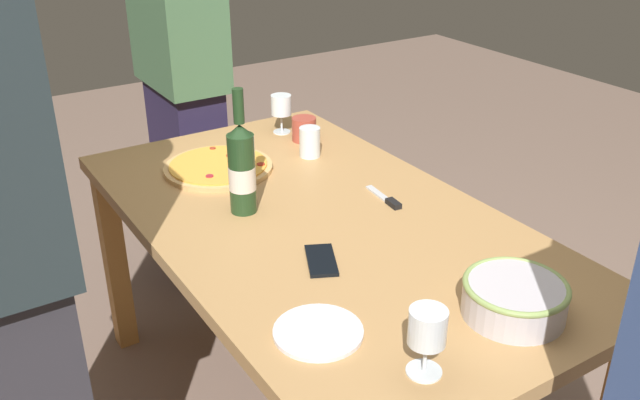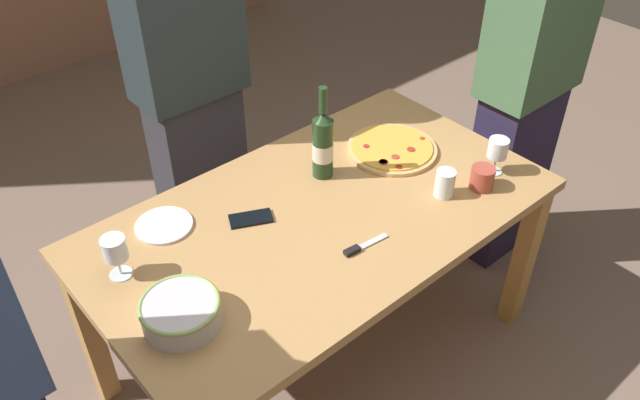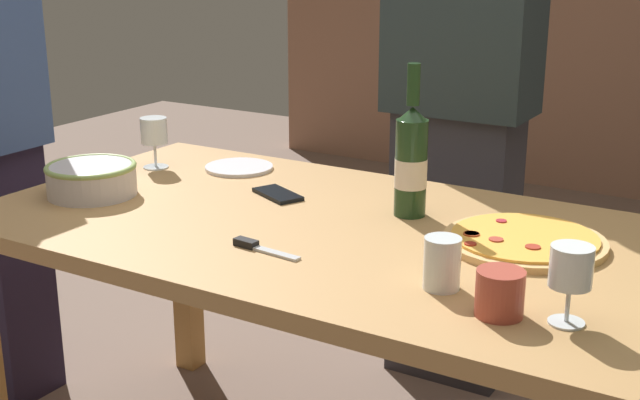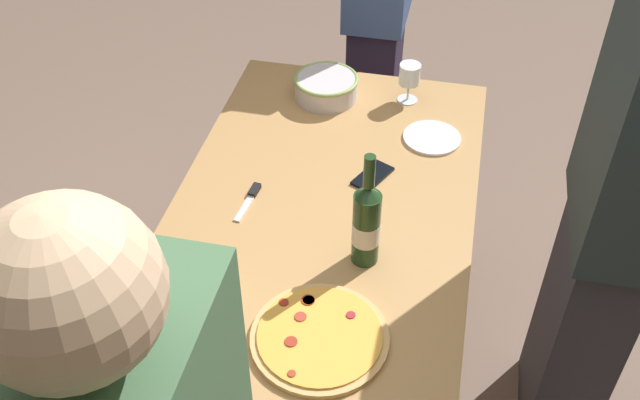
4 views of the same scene
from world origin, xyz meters
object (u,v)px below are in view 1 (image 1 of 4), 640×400
at_px(wine_glass_near_pizza, 427,331).
at_px(cup_ceramic, 304,129).
at_px(serving_bowl, 515,297).
at_px(person_host, 0,249).
at_px(wine_glass_by_bottle, 281,107).
at_px(side_plate, 318,332).
at_px(pizza_knife, 387,200).
at_px(pizza, 219,167).
at_px(wine_bottle, 242,168).
at_px(cell_phone, 321,260).
at_px(cup_amber, 310,142).
at_px(person_guest_right, 182,78).
at_px(dining_table, 320,246).

distance_m(wine_glass_near_pizza, cup_ceramic, 1.26).
xyz_separation_m(serving_bowl, person_host, (0.62, 0.92, 0.11)).
relative_size(wine_glass_by_bottle, side_plate, 0.73).
height_order(pizza_knife, person_host, person_host).
bearing_deg(wine_glass_near_pizza, wine_glass_by_bottle, -17.98).
xyz_separation_m(pizza, wine_bottle, (-0.30, 0.06, 0.12)).
relative_size(cell_phone, pizza_knife, 0.85).
xyz_separation_m(wine_glass_near_pizza, cup_amber, (1.05, -0.39, -0.05)).
relative_size(serving_bowl, side_plate, 1.19).
bearing_deg(pizza_knife, wine_bottle, 65.56).
xyz_separation_m(wine_glass_near_pizza, cup_ceramic, (1.18, -0.45, -0.06)).
bearing_deg(person_host, serving_bowl, -33.41).
xyz_separation_m(cup_ceramic, person_guest_right, (0.56, 0.22, 0.08)).
bearing_deg(pizza, serving_bowl, -168.90).
xyz_separation_m(pizza_knife, person_guest_right, (1.11, 0.17, 0.12)).
bearing_deg(wine_glass_near_pizza, pizza_knife, -32.12).
bearing_deg(dining_table, serving_bowl, -169.73).
bearing_deg(person_guest_right, cell_phone, -5.07).
bearing_deg(cup_amber, cup_ceramic, -23.84).
height_order(wine_bottle, person_host, person_host).
height_order(cup_amber, cup_ceramic, cup_amber).
distance_m(cup_amber, cell_phone, 0.68).
relative_size(pizza, side_plate, 1.81).
distance_m(wine_glass_by_bottle, side_plate, 1.20).
bearing_deg(dining_table, pizza, 12.20).
relative_size(dining_table, cell_phone, 11.11).
relative_size(side_plate, pizza_knife, 1.13).
distance_m(wine_glass_by_bottle, cell_phone, 0.92).
distance_m(side_plate, pizza_knife, 0.66).
height_order(cup_amber, person_guest_right, person_guest_right).
bearing_deg(wine_bottle, cup_amber, -56.88).
distance_m(wine_glass_by_bottle, cup_amber, 0.25).
distance_m(serving_bowl, cup_amber, 1.01).
xyz_separation_m(pizza_knife, person_host, (0.03, 1.03, 0.14)).
height_order(wine_bottle, pizza_knife, wine_bottle).
xyz_separation_m(wine_glass_by_bottle, person_guest_right, (0.45, 0.19, 0.03)).
height_order(cup_ceramic, pizza_knife, cup_ceramic).
distance_m(dining_table, pizza_knife, 0.24).
height_order(pizza, cup_amber, cup_amber).
bearing_deg(wine_glass_by_bottle, cup_amber, 172.68).
distance_m(dining_table, cup_ceramic, 0.61).
relative_size(wine_glass_near_pizza, cup_amber, 1.44).
bearing_deg(pizza_knife, cup_ceramic, -5.24).
relative_size(cup_amber, person_host, 0.06).
xyz_separation_m(serving_bowl, person_guest_right, (1.70, 0.06, 0.08)).
bearing_deg(pizza, person_host, 122.03).
bearing_deg(dining_table, side_plate, 147.00).
distance_m(cup_ceramic, pizza_knife, 0.55).
bearing_deg(cell_phone, cup_ceramic, 87.31).
xyz_separation_m(cup_ceramic, cell_phone, (-0.73, 0.39, -0.04)).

